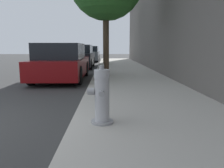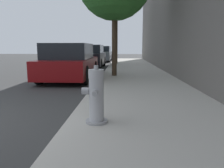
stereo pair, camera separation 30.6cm
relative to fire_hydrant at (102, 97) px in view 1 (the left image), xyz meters
The scene contains 6 objects.
sidewalk_slab 1.09m from the fire_hydrant, 11.90° to the right, with size 2.91×40.00×0.11m.
fire_hydrant is the anchor object (origin of this frame).
parked_car_near 5.50m from the fire_hydrant, 107.61° to the left, with size 1.77×3.87×1.39m.
parked_car_mid 10.64m from the fire_hydrant, 98.97° to the left, with size 1.74×4.05×1.40m.
parked_car_far 16.86m from the fire_hydrant, 95.14° to the left, with size 1.72×4.19×1.37m.
street_tree_far 12.71m from the fire_hydrant, 90.35° to the left, with size 1.95×1.95×4.92m.
Camera 1 is at (2.52, -2.97, 1.24)m, focal length 35.00 mm.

